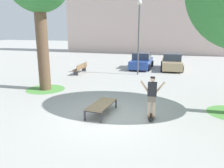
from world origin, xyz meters
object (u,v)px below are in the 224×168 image
skate_box (101,105)px  skater (152,94)px  car_tan (172,62)px  light_post (139,27)px  park_bench (81,68)px  car_blue (142,61)px  skateboard (151,117)px

skate_box → skater: skater is taller
car_tan → light_post: bearing=-127.0°
park_bench → car_blue: bearing=43.2°
skateboard → car_blue: bearing=102.2°
skater → car_blue: 12.60m
skateboard → light_post: 10.16m
car_blue → skate_box: bearing=-87.7°
car_blue → light_post: bearing=-85.4°
skate_box → car_blue: bearing=92.3°
skater → park_bench: skater is taller
skateboard → skater: size_ratio=0.48×
skateboard → park_bench: park_bench is taller
car_blue → light_post: light_post is taller
light_post → skater: bearing=-75.3°
skateboard → skater: bearing=94.7°
car_tan → light_post: (-2.51, -3.33, 3.13)m
car_blue → car_tan: bearing=3.2°
skate_box → car_blue: car_blue is taller
car_blue → park_bench: (-4.45, -4.18, -0.24)m
car_tan → skateboard: bearing=-90.5°
light_post → park_bench: bearing=-167.9°
skateboard → skater: 0.99m
light_post → skateboard: bearing=-75.3°
skate_box → skater: 2.25m
skate_box → car_blue: 12.42m
skateboard → skater: (-0.00, 0.00, 0.99)m
skateboard → skater: skater is taller
car_blue → car_tan: same height
skater → light_post: (-2.40, 9.14, 2.75)m
car_blue → park_bench: bearing=-136.8°
car_tan → skater: bearing=-90.5°
skater → light_post: light_post is taller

